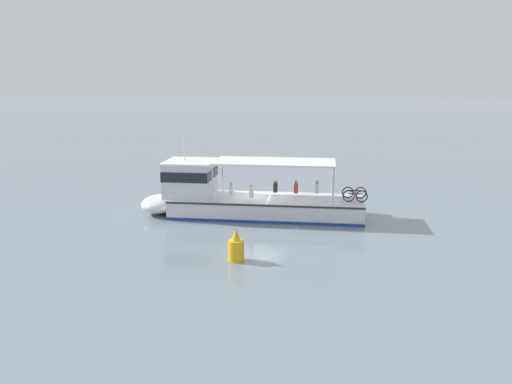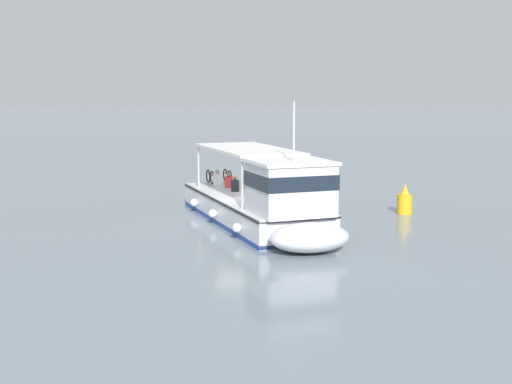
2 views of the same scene
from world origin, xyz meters
The scene contains 3 objects.
ground_plane centered at (0.00, 0.00, 0.00)m, with size 400.00×400.00×0.00m, color gray.
ferry_main centered at (0.92, 0.87, 1.02)m, with size 12.92×7.72×5.32m.
channel_buoy centered at (-2.96, 7.27, 0.57)m, with size 0.70×0.70×1.40m.
Camera 2 is at (29.34, 1.88, 5.71)m, focal length 48.95 mm.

